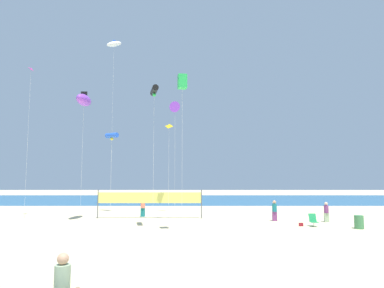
% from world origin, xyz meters
% --- Properties ---
extents(ground_plane, '(120.00, 120.00, 0.00)m').
position_xyz_m(ground_plane, '(0.00, 0.00, 0.00)').
color(ground_plane, beige).
extents(ocean_band, '(120.00, 20.00, 0.01)m').
position_xyz_m(ocean_band, '(0.00, 30.71, 0.00)').
color(ocean_band, '#28608C').
rests_on(ocean_band, ground).
extents(mother_figure, '(0.40, 0.40, 1.73)m').
position_xyz_m(mother_figure, '(-2.17, -9.77, 0.92)').
color(mother_figure, '#2D2D33').
rests_on(mother_figure, ground).
extents(beachgoer_coral_shirt, '(0.38, 0.38, 1.67)m').
position_xyz_m(beachgoer_coral_shirt, '(-3.24, 10.92, 0.89)').
color(beachgoer_coral_shirt, '#19727A').
rests_on(beachgoer_coral_shirt, ground).
extents(beachgoer_plum_shirt, '(0.35, 0.35, 1.55)m').
position_xyz_m(beachgoer_plum_shirt, '(11.61, 7.68, 0.83)').
color(beachgoer_plum_shirt, '#99B28C').
rests_on(beachgoer_plum_shirt, ground).
extents(beachgoer_teal_shirt, '(0.37, 0.37, 1.63)m').
position_xyz_m(beachgoer_teal_shirt, '(7.71, 8.29, 0.87)').
color(beachgoer_teal_shirt, '#7A3872').
rests_on(beachgoer_teal_shirt, ground).
extents(folding_beach_chair, '(0.52, 0.65, 0.89)m').
position_xyz_m(folding_beach_chair, '(9.80, 5.57, 0.47)').
color(folding_beach_chair, '#1E8C4C').
rests_on(folding_beach_chair, ground).
extents(trash_barrel, '(0.61, 0.61, 0.90)m').
position_xyz_m(trash_barrel, '(12.55, 4.53, 0.45)').
color(trash_barrel, '#3F7F4C').
rests_on(trash_barrel, ground).
extents(volleyball_net, '(8.88, 0.09, 2.40)m').
position_xyz_m(volleyball_net, '(-2.51, 9.82, 1.64)').
color(volleyball_net, '#4C4C51').
rests_on(volleyball_net, ground).
extents(beach_handbag, '(0.30, 0.15, 0.24)m').
position_xyz_m(beach_handbag, '(8.93, 5.63, 0.12)').
color(beach_handbag, maroon).
rests_on(beach_handbag, ground).
extents(kite_green_box, '(0.65, 0.65, 10.10)m').
position_xyz_m(kite_green_box, '(0.47, 2.26, 9.62)').
color(kite_green_box, silver).
rests_on(kite_green_box, ground).
extents(kite_violet_delta, '(1.10, 0.52, 10.73)m').
position_xyz_m(kite_violet_delta, '(-0.54, 12.85, 10.18)').
color(kite_violet_delta, silver).
rests_on(kite_violet_delta, ground).
extents(kite_magenta_diamond, '(0.49, 0.49, 13.02)m').
position_xyz_m(kite_magenta_diamond, '(-12.90, 9.41, 12.26)').
color(kite_magenta_diamond, silver).
rests_on(kite_magenta_diamond, ground).
extents(kite_black_tube, '(0.78, 1.71, 9.74)m').
position_xyz_m(kite_black_tube, '(-1.54, 4.00, 9.49)').
color(kite_black_tube, silver).
rests_on(kite_black_tube, ground).
extents(kite_blue_tube, '(1.45, 1.13, 7.83)m').
position_xyz_m(kite_blue_tube, '(-6.89, 14.00, 7.54)').
color(kite_blue_tube, silver).
rests_on(kite_blue_tube, ground).
extents(kite_violet_inflatable, '(0.92, 2.61, 10.38)m').
position_xyz_m(kite_violet_inflatable, '(-7.64, 7.63, 9.68)').
color(kite_violet_inflatable, silver).
rests_on(kite_violet_inflatable, ground).
extents(kite_yellow_diamond, '(0.61, 0.61, 7.84)m').
position_xyz_m(kite_yellow_diamond, '(-0.80, 8.23, 7.53)').
color(kite_yellow_diamond, silver).
rests_on(kite_yellow_diamond, ground).
extents(kite_white_inflatable, '(1.97, 1.25, 19.76)m').
position_xyz_m(kite_white_inflatable, '(-8.21, 19.40, 19.17)').
color(kite_white_inflatable, silver).
rests_on(kite_white_inflatable, ground).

